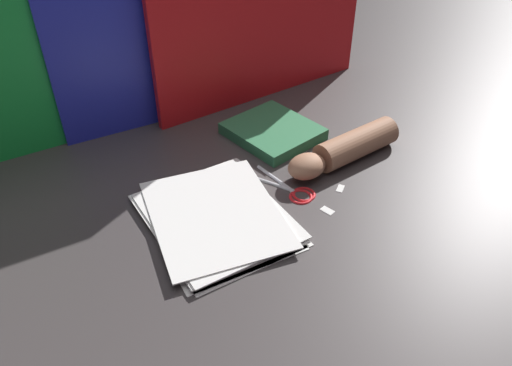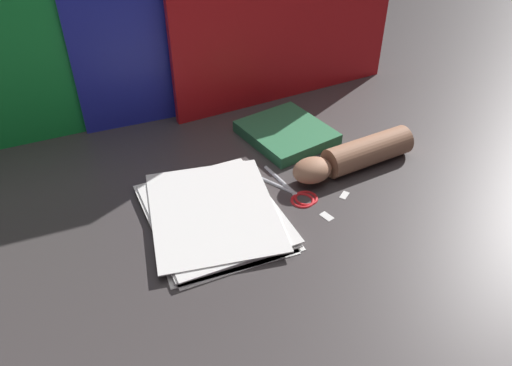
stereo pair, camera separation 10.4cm
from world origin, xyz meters
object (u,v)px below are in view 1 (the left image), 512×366
at_px(book_closed, 273,131).
at_px(scissors, 292,189).
at_px(hand_forearm, 345,149).
at_px(paper_stack, 216,217).

xyz_separation_m(book_closed, scissors, (-0.07, -0.22, -0.01)).
distance_m(scissors, hand_forearm, 0.18).
xyz_separation_m(paper_stack, scissors, (0.19, 0.02, -0.00)).
distance_m(book_closed, scissors, 0.23).
bearing_deg(book_closed, hand_forearm, -60.95).
distance_m(paper_stack, hand_forearm, 0.37).
xyz_separation_m(paper_stack, hand_forearm, (0.36, 0.06, 0.03)).
bearing_deg(scissors, paper_stack, -174.98).
bearing_deg(paper_stack, hand_forearm, 9.67).
height_order(paper_stack, scissors, paper_stack).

